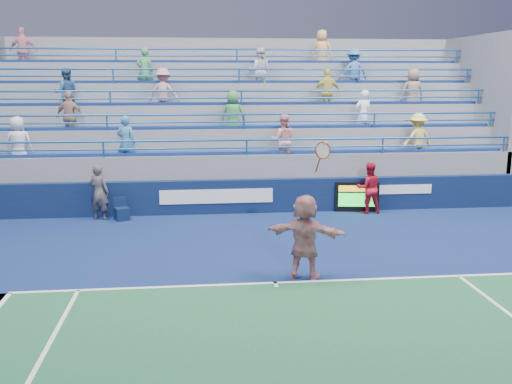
{
  "coord_description": "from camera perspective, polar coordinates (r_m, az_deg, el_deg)",
  "views": [
    {
      "loc": [
        -1.63,
        -11.42,
        4.35
      ],
      "look_at": [
        -0.15,
        2.5,
        1.5
      ],
      "focal_mm": 40.0,
      "sensor_mm": 36.0,
      "label": 1
    }
  ],
  "objects": [
    {
      "name": "serve_speed_board",
      "position": [
        18.82,
        10.05,
        -0.49
      ],
      "size": [
        1.43,
        0.34,
        0.99
      ],
      "color": "black",
      "rests_on": "ground"
    },
    {
      "name": "bleacher_stand",
      "position": [
        21.93,
        -1.78,
        4.16
      ],
      "size": [
        18.0,
        5.6,
        6.13
      ],
      "color": "slate",
      "rests_on": "ground"
    },
    {
      "name": "ball_girl",
      "position": [
        18.65,
        11.21,
        0.39
      ],
      "size": [
        0.82,
        0.65,
        1.65
      ],
      "primitive_type": "imported",
      "rotation": [
        0.0,
        0.0,
        3.11
      ],
      "color": "#AB1327",
      "rests_on": "ground"
    },
    {
      "name": "ground",
      "position": [
        12.33,
        1.93,
        -9.16
      ],
      "size": [
        120.0,
        120.0,
        0.0
      ],
      "primitive_type": "plane",
      "color": "#333538"
    },
    {
      "name": "judge_chair",
      "position": [
        17.97,
        -13.26,
        -2.07
      ],
      "size": [
        0.53,
        0.54,
        0.71
      ],
      "color": "#0C1B3B",
      "rests_on": "ground"
    },
    {
      "name": "sponsor_wall",
      "position": [
        18.39,
        -0.86,
        -0.42
      ],
      "size": [
        18.0,
        0.32,
        1.1
      ],
      "color": "#0A1A3C",
      "rests_on": "ground"
    },
    {
      "name": "tennis_player",
      "position": [
        12.42,
        4.92,
        -4.45
      ],
      "size": [
        1.82,
        1.15,
        3.01
      ],
      "color": "silver",
      "rests_on": "ground"
    },
    {
      "name": "line_judge",
      "position": [
        18.11,
        -15.43,
        -0.01
      ],
      "size": [
        0.73,
        0.6,
        1.73
      ],
      "primitive_type": "imported",
      "rotation": [
        0.0,
        0.0,
        2.8
      ],
      "color": "#141A38",
      "rests_on": "ground"
    }
  ]
}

